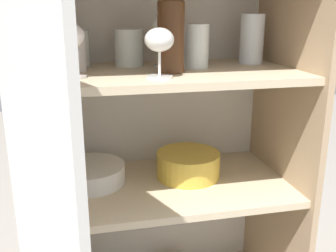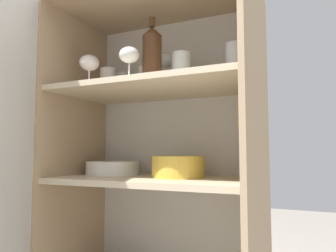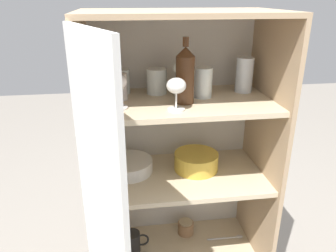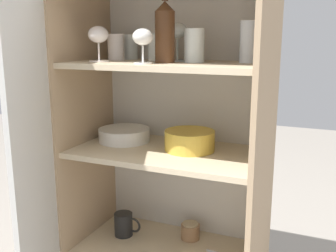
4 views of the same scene
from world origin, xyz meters
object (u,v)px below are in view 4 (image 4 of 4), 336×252
(plate_stack_white, at_px, (124,135))
(coffee_mug_primary, at_px, (124,224))
(storage_jar, at_px, (190,231))
(wine_bottle, at_px, (165,32))
(mixing_bowl_large, at_px, (190,140))

(plate_stack_white, relative_size, coffee_mug_primary, 1.75)
(storage_jar, bearing_deg, wine_bottle, -107.74)
(storage_jar, bearing_deg, mixing_bowl_large, -75.10)
(coffee_mug_primary, bearing_deg, storage_jar, 17.41)
(wine_bottle, xyz_separation_m, plate_stack_white, (-0.22, 0.09, -0.41))
(coffee_mug_primary, bearing_deg, mixing_bowl_large, 0.65)
(plate_stack_white, relative_size, mixing_bowl_large, 1.11)
(mixing_bowl_large, relative_size, storage_jar, 2.41)
(wine_bottle, distance_m, storage_jar, 0.83)
(wine_bottle, distance_m, mixing_bowl_large, 0.41)
(mixing_bowl_large, height_order, storage_jar, mixing_bowl_large)
(wine_bottle, height_order, plate_stack_white, wine_bottle)
(coffee_mug_primary, xyz_separation_m, storage_jar, (0.27, 0.09, -0.02))
(wine_bottle, relative_size, storage_jar, 3.08)
(wine_bottle, bearing_deg, coffee_mug_primary, 163.20)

